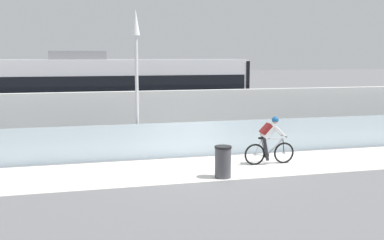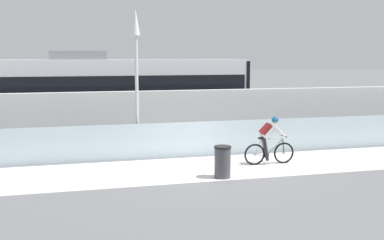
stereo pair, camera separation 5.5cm
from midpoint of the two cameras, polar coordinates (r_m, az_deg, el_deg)
The scene contains 10 objects.
ground_plane at distance 14.83m, azimuth 1.90°, elevation -6.02°, with size 200.00×200.00×0.00m, color slate.
bike_path_deck at distance 14.83m, azimuth 1.90°, elevation -6.00°, with size 32.00×3.20×0.01m, color silver.
glass_parapet at distance 16.44m, azimuth 0.10°, elevation -2.40°, with size 32.00×0.05×1.25m, color silver.
concrete_barrier_wall at distance 18.09m, azimuth -1.33°, elevation 0.16°, with size 32.00×0.36×2.26m, color silver.
tram_rail_near at distance 20.66m, azimuth -2.88°, elevation -2.03°, with size 32.00×0.08×0.01m, color #595654.
tram_rail_far at distance 22.05m, azimuth -3.63°, elevation -1.40°, with size 32.00×0.08×0.01m, color #595654.
tram at distance 20.83m, azimuth -8.58°, elevation 3.22°, with size 11.06×2.54×3.81m.
cyclist_on_bike at distance 15.38m, azimuth 9.55°, elevation -2.57°, with size 1.77×0.58×1.61m.
lamp_post_antenna at distance 16.09m, azimuth -7.05°, elevation 6.87°, with size 0.28×0.28×5.20m.
trash_bin at distance 13.58m, azimuth 3.76°, elevation -5.24°, with size 0.51×0.51×0.96m.
Camera 1 is at (-4.08, -13.80, 3.57)m, focal length 42.71 mm.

